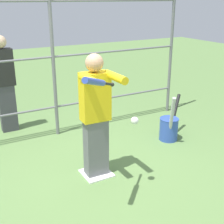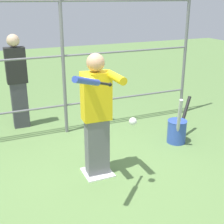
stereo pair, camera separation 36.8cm
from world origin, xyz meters
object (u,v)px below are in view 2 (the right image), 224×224
Objects in this scene: baseball_bat_swinging at (90,82)px; bat_bucket at (177,130)px; bystander_behind_fence at (17,81)px; softball_in_flight at (133,121)px; batter at (97,113)px.

baseball_bat_swinging is 0.71× the size of bat_bucket.
bystander_behind_fence is (0.38, -2.97, -0.65)m from baseball_bat_swinging.
bat_bucket is at bearing -144.88° from softball_in_flight.
baseball_bat_swinging is 0.35× the size of bystander_behind_fence.
bystander_behind_fence is at bearing -37.25° from bat_bucket.
softball_in_flight is 1.83m from bat_bucket.
softball_in_flight is (-0.61, -0.21, -0.61)m from baseball_bat_swinging.
baseball_bat_swinging is 0.89m from softball_in_flight.
softball_in_flight is at bearing -160.92° from baseball_bat_swinging.
bystander_behind_fence is at bearing -71.78° from batter.
softball_in_flight is 0.05× the size of bystander_behind_fence.
softball_in_flight is at bearing 109.71° from bystander_behind_fence.
baseball_bat_swinging is 3.07m from bystander_behind_fence.
batter is at bearing 14.57° from bat_bucket.
baseball_bat_swinging is 2.67m from bat_bucket.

